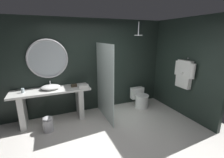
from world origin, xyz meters
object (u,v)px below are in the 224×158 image
(tumbler_cup, at_px, (23,91))
(hanging_bathrobe, at_px, (184,73))
(toilet, at_px, (140,99))
(tissue_box, at_px, (74,85))
(round_wall_mirror, at_px, (48,59))
(vessel_sink, at_px, (51,87))
(waste_bin, at_px, (48,124))
(folded_hand_towel, at_px, (84,86))
(rain_shower_head, at_px, (138,34))

(tumbler_cup, xyz_separation_m, hanging_bathrobe, (3.87, -1.01, 0.29))
(tumbler_cup, relative_size, toilet, 0.17)
(hanging_bathrobe, distance_m, toilet, 1.49)
(tissue_box, bearing_deg, toilet, -3.28)
(tissue_box, relative_size, round_wall_mirror, 0.15)
(round_wall_mirror, bearing_deg, vessel_sink, -91.62)
(waste_bin, bearing_deg, folded_hand_towel, 15.11)
(hanging_bathrobe, distance_m, folded_hand_towel, 2.63)
(rain_shower_head, height_order, waste_bin, rain_shower_head)
(tumbler_cup, relative_size, waste_bin, 0.29)
(tissue_box, bearing_deg, rain_shower_head, -6.84)
(round_wall_mirror, height_order, toilet, round_wall_mirror)
(toilet, bearing_deg, tissue_box, 176.72)
(hanging_bathrobe, bearing_deg, rain_shower_head, 139.79)
(vessel_sink, bearing_deg, tissue_box, -1.13)
(tissue_box, height_order, round_wall_mirror, round_wall_mirror)
(vessel_sink, bearing_deg, hanging_bathrobe, -17.37)
(toilet, bearing_deg, folded_hand_towel, -177.09)
(rain_shower_head, bearing_deg, tumbler_cup, 176.00)
(rain_shower_head, distance_m, hanging_bathrobe, 1.58)
(vessel_sink, height_order, folded_hand_towel, vessel_sink)
(vessel_sink, distance_m, rain_shower_head, 2.65)
(tumbler_cup, distance_m, folded_hand_towel, 1.41)
(vessel_sink, bearing_deg, folded_hand_towel, -15.33)
(waste_bin, bearing_deg, round_wall_mirror, 78.36)
(tissue_box, relative_size, waste_bin, 0.40)
(tissue_box, xyz_separation_m, toilet, (1.98, -0.11, -0.64))
(folded_hand_towel, bearing_deg, tumbler_cup, 171.91)
(vessel_sink, height_order, tissue_box, vessel_sink)
(rain_shower_head, relative_size, folded_hand_towel, 1.49)
(vessel_sink, xyz_separation_m, waste_bin, (-0.14, -0.46, -0.73))
(toilet, bearing_deg, waste_bin, -172.82)
(waste_bin, bearing_deg, tissue_box, 32.71)
(round_wall_mirror, bearing_deg, waste_bin, -101.64)
(rain_shower_head, distance_m, waste_bin, 3.18)
(tumbler_cup, relative_size, tissue_box, 0.72)
(tissue_box, distance_m, toilet, 2.09)
(vessel_sink, relative_size, toilet, 0.79)
(hanging_bathrobe, xyz_separation_m, folded_hand_towel, (-2.48, 0.81, -0.31))
(vessel_sink, xyz_separation_m, toilet, (2.55, -0.12, -0.66))
(round_wall_mirror, bearing_deg, tumbler_cup, -157.23)
(tumbler_cup, bearing_deg, hanging_bathrobe, -14.54)
(round_wall_mirror, bearing_deg, folded_hand_towel, -30.42)
(tumbler_cup, xyz_separation_m, folded_hand_towel, (1.39, -0.20, -0.01))
(round_wall_mirror, distance_m, hanging_bathrobe, 3.52)
(folded_hand_towel, bearing_deg, waste_bin, -164.89)
(tumbler_cup, height_order, toilet, tumbler_cup)
(waste_bin, relative_size, folded_hand_towel, 1.51)
(rain_shower_head, xyz_separation_m, hanging_bathrobe, (0.95, -0.80, -0.98))
(tissue_box, height_order, waste_bin, tissue_box)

